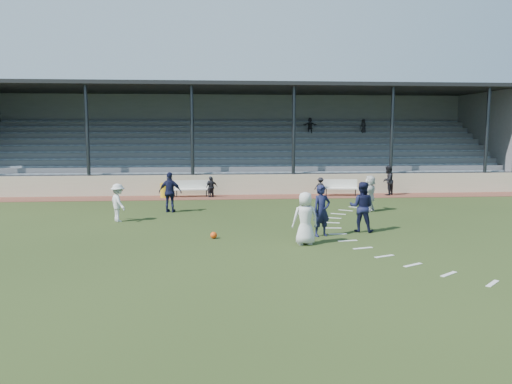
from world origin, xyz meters
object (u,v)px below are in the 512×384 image
football (214,235)px  player_white_lead (305,218)px  bench_left (192,187)px  bench_right (340,186)px  trash_bin (165,190)px  player_navy_lead (322,211)px  official (388,180)px

football → player_white_lead: bearing=-20.8°
player_white_lead → bench_left: bearing=-75.6°
bench_right → trash_bin: bearing=-173.1°
trash_bin → player_navy_lead: bearing=-58.3°
bench_right → trash_bin: (-10.19, 0.03, -0.15)m
bench_left → official: 11.52m
bench_right → official: official is taller
player_white_lead → player_navy_lead: player_navy_lead is taller
player_navy_lead → official: bearing=40.8°
official → trash_bin: bearing=-46.0°
football → bench_right: bearing=56.0°
football → player_navy_lead: player_navy_lead is taller
bench_right → football: bearing=-116.9°
bench_left → player_navy_lead: player_navy_lead is taller
bench_right → player_navy_lead: player_navy_lead is taller
player_white_lead → player_navy_lead: (0.83, 1.26, 0.04)m
bench_left → player_white_lead: 13.12m
football → trash_bin: bearing=104.3°
bench_left → bench_right: bearing=-5.7°
player_navy_lead → football: bearing=162.2°
trash_bin → official: bearing=-0.1°
bench_left → player_navy_lead: (5.21, -11.10, 0.35)m
bench_right → official: 2.85m
bench_left → player_navy_lead: size_ratio=1.08×
bench_right → official: bearing=7.2°
bench_left → player_white_lead: (4.38, -12.37, 0.31)m
bench_right → player_white_lead: bearing=-102.5°
bench_right → player_white_lead: size_ratio=1.13×
football → official: official is taller
trash_bin → player_navy_lead: size_ratio=0.44×
official → bench_left: bearing=-47.0°
football → player_white_lead: 3.40m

